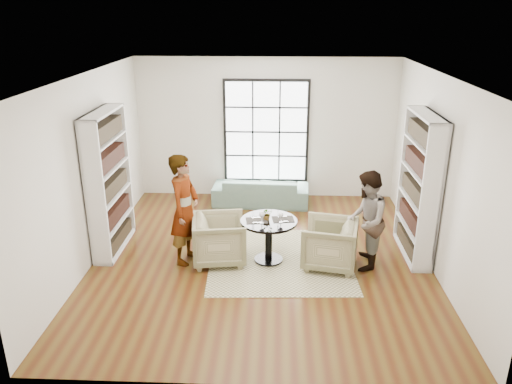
{
  "coord_description": "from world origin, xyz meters",
  "views": [
    {
      "loc": [
        0.24,
        -7.44,
        3.96
      ],
      "look_at": [
        -0.1,
        0.4,
        1.03
      ],
      "focal_mm": 35.0,
      "sensor_mm": 36.0,
      "label": 1
    }
  ],
  "objects_px": {
    "pedestal_table": "(269,231)",
    "armchair_right": "(329,244)",
    "wine_glass_right": "(281,216)",
    "person_right": "(366,221)",
    "armchair_left": "(220,239)",
    "person_left": "(185,209)",
    "flower_centerpiece": "(267,214)",
    "sofa": "(261,191)",
    "wine_glass_left": "(262,215)"
  },
  "relations": [
    {
      "from": "pedestal_table",
      "to": "wine_glass_left",
      "type": "height_order",
      "value": "wine_glass_left"
    },
    {
      "from": "person_right",
      "to": "flower_centerpiece",
      "type": "relative_size",
      "value": 8.08
    },
    {
      "from": "armchair_right",
      "to": "wine_glass_right",
      "type": "xyz_separation_m",
      "value": [
        -0.79,
        0.03,
        0.47
      ]
    },
    {
      "from": "pedestal_table",
      "to": "sofa",
      "type": "distance_m",
      "value": 2.56
    },
    {
      "from": "flower_centerpiece",
      "to": "person_right",
      "type": "bearing_deg",
      "value": -5.15
    },
    {
      "from": "wine_glass_left",
      "to": "wine_glass_right",
      "type": "distance_m",
      "value": 0.3
    },
    {
      "from": "person_left",
      "to": "wine_glass_right",
      "type": "height_order",
      "value": "person_left"
    },
    {
      "from": "armchair_right",
      "to": "wine_glass_right",
      "type": "distance_m",
      "value": 0.91
    },
    {
      "from": "armchair_right",
      "to": "person_left",
      "type": "relative_size",
      "value": 0.47
    },
    {
      "from": "person_right",
      "to": "wine_glass_right",
      "type": "bearing_deg",
      "value": -78.83
    },
    {
      "from": "person_left",
      "to": "flower_centerpiece",
      "type": "relative_size",
      "value": 9.15
    },
    {
      "from": "pedestal_table",
      "to": "person_right",
      "type": "xyz_separation_m",
      "value": [
        1.53,
        -0.12,
        0.27
      ]
    },
    {
      "from": "person_left",
      "to": "wine_glass_left",
      "type": "distance_m",
      "value": 1.25
    },
    {
      "from": "armchair_left",
      "to": "armchair_right",
      "type": "bearing_deg",
      "value": -101.26
    },
    {
      "from": "sofa",
      "to": "armchair_left",
      "type": "bearing_deg",
      "value": 79.94
    },
    {
      "from": "armchair_left",
      "to": "flower_centerpiece",
      "type": "bearing_deg",
      "value": -94.38
    },
    {
      "from": "pedestal_table",
      "to": "wine_glass_right",
      "type": "relative_size",
      "value": 5.36
    },
    {
      "from": "armchair_left",
      "to": "person_left",
      "type": "bearing_deg",
      "value": 81.45
    },
    {
      "from": "pedestal_table",
      "to": "flower_centerpiece",
      "type": "bearing_deg",
      "value": 146.32
    },
    {
      "from": "sofa",
      "to": "person_right",
      "type": "xyz_separation_m",
      "value": [
        1.74,
        -2.66,
        0.51
      ]
    },
    {
      "from": "person_left",
      "to": "pedestal_table",
      "type": "bearing_deg",
      "value": -73.78
    },
    {
      "from": "armchair_left",
      "to": "armchair_right",
      "type": "distance_m",
      "value": 1.78
    },
    {
      "from": "wine_glass_left",
      "to": "flower_centerpiece",
      "type": "relative_size",
      "value": 1.02
    },
    {
      "from": "person_left",
      "to": "armchair_right",
      "type": "bearing_deg",
      "value": -77.36
    },
    {
      "from": "person_left",
      "to": "armchair_left",
      "type": "bearing_deg",
      "value": -75.29
    },
    {
      "from": "armchair_right",
      "to": "person_left",
      "type": "xyz_separation_m",
      "value": [
        -2.33,
        0.08,
        0.52
      ]
    },
    {
      "from": "pedestal_table",
      "to": "flower_centerpiece",
      "type": "distance_m",
      "value": 0.3
    },
    {
      "from": "wine_glass_right",
      "to": "flower_centerpiece",
      "type": "distance_m",
      "value": 0.25
    },
    {
      "from": "armchair_left",
      "to": "flower_centerpiece",
      "type": "relative_size",
      "value": 4.31
    },
    {
      "from": "pedestal_table",
      "to": "armchair_left",
      "type": "height_order",
      "value": "armchair_left"
    },
    {
      "from": "sofa",
      "to": "wine_glass_right",
      "type": "bearing_deg",
      "value": 101.57
    },
    {
      "from": "pedestal_table",
      "to": "sofa",
      "type": "bearing_deg",
      "value": 94.88
    },
    {
      "from": "armchair_right",
      "to": "person_right",
      "type": "relative_size",
      "value": 0.53
    },
    {
      "from": "pedestal_table",
      "to": "armchair_right",
      "type": "xyz_separation_m",
      "value": [
        0.98,
        -0.12,
        -0.15
      ]
    },
    {
      "from": "person_right",
      "to": "flower_centerpiece",
      "type": "xyz_separation_m",
      "value": [
        -1.56,
        0.14,
        0.03
      ]
    },
    {
      "from": "flower_centerpiece",
      "to": "wine_glass_left",
      "type": "bearing_deg",
      "value": -117.83
    },
    {
      "from": "armchair_right",
      "to": "flower_centerpiece",
      "type": "height_order",
      "value": "flower_centerpiece"
    },
    {
      "from": "armchair_left",
      "to": "flower_centerpiece",
      "type": "height_order",
      "value": "flower_centerpiece"
    },
    {
      "from": "armchair_left",
      "to": "person_left",
      "type": "xyz_separation_m",
      "value": [
        -0.55,
        0.0,
        0.52
      ]
    },
    {
      "from": "person_right",
      "to": "pedestal_table",
      "type": "bearing_deg",
      "value": -82.11
    },
    {
      "from": "person_right",
      "to": "wine_glass_right",
      "type": "distance_m",
      "value": 1.34
    },
    {
      "from": "armchair_left",
      "to": "flower_centerpiece",
      "type": "xyz_separation_m",
      "value": [
        0.77,
        0.06,
        0.44
      ]
    },
    {
      "from": "armchair_right",
      "to": "wine_glass_left",
      "type": "distance_m",
      "value": 1.19
    },
    {
      "from": "wine_glass_right",
      "to": "armchair_left",
      "type": "bearing_deg",
      "value": 176.78
    },
    {
      "from": "pedestal_table",
      "to": "person_left",
      "type": "bearing_deg",
      "value": -178.49
    },
    {
      "from": "wine_glass_left",
      "to": "person_right",
      "type": "bearing_deg",
      "value": 0.2
    },
    {
      "from": "pedestal_table",
      "to": "wine_glass_left",
      "type": "relative_size",
      "value": 4.53
    },
    {
      "from": "sofa",
      "to": "armchair_right",
      "type": "distance_m",
      "value": 2.91
    },
    {
      "from": "armchair_left",
      "to": "wine_glass_left",
      "type": "distance_m",
      "value": 0.85
    },
    {
      "from": "pedestal_table",
      "to": "flower_centerpiece",
      "type": "relative_size",
      "value": 4.61
    }
  ]
}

